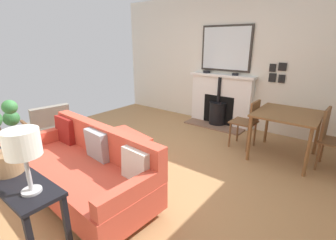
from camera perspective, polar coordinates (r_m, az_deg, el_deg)
name	(u,v)px	position (r m, az deg, el deg)	size (l,w,h in m)	color
ground_plane	(142,163)	(3.76, -6.29, -10.16)	(5.20, 5.43, 0.01)	#A87A4C
wall_left	(223,61)	(5.49, 12.88, 13.44)	(0.12, 5.43, 2.73)	silver
fireplace	(220,103)	(5.42, 12.19, 3.97)	(0.58, 1.44, 1.11)	brown
mirror_over_mantel	(226,48)	(5.36, 13.54, 16.18)	(0.04, 1.10, 0.93)	#2D2823
mantel_bowl_near	(207,72)	(5.48, 9.15, 11.28)	(0.15, 0.15, 0.05)	black
mantel_bowl_far	(235,74)	(5.20, 15.65, 10.42)	(0.13, 0.13, 0.04)	black
sofa	(85,168)	(3.08, -19.15, -10.69)	(0.96, 2.06, 0.80)	#B2B2B7
ottoman	(120,146)	(3.79, -11.33, -6.02)	(0.82, 0.94, 0.41)	#B2B2B7
armchair_accent	(48,123)	(4.60, -26.54, -0.60)	(0.75, 0.68, 0.78)	brown
console_table	(2,175)	(2.68, -34.71, -10.70)	(0.32, 1.68, 0.72)	black
table_lamp_far_end	(22,146)	(1.94, -31.25, -5.20)	(0.24, 0.24, 0.49)	#B2B2B7
potted_plant	(2,142)	(2.34, -34.69, -4.27)	(0.37, 0.41, 0.63)	#99704C
dining_table	(287,119)	(4.11, 26.40, 0.26)	(0.98, 0.89, 0.74)	brown
dining_chair_near_fireplace	(248,120)	(4.29, 18.54, 0.00)	(0.41, 0.41, 0.84)	brown
dining_chair_by_back_wall	(330,135)	(4.09, 34.04, -2.96)	(0.43, 0.43, 0.89)	brown
photo_gallery_row	(277,73)	(5.05, 24.49, 10.16)	(0.02, 0.30, 0.37)	black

